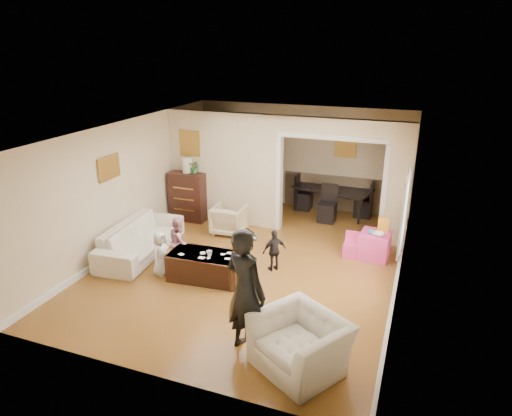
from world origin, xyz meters
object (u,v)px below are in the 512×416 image
at_px(dresser, 189,196).
at_px(coffee_table, 206,266).
at_px(table_lamp, 187,165).
at_px(dining_table, 333,200).
at_px(adult_person, 246,292).
at_px(armchair_front, 300,344).
at_px(armchair_back, 229,220).
at_px(coffee_cup, 209,253).
at_px(play_table, 375,245).
at_px(child_toddler, 274,250).
at_px(child_kneel_b, 180,242).
at_px(cyan_cup, 370,231).
at_px(sofa, 141,238).
at_px(child_kneel_a, 160,254).

xyz_separation_m(dresser, coffee_table, (1.70, -2.53, -0.34)).
xyz_separation_m(table_lamp, dining_table, (3.16, 1.65, -1.02)).
xyz_separation_m(dresser, adult_person, (3.13, -4.17, 0.33)).
relative_size(armchair_front, coffee_table, 0.85).
bearing_deg(dining_table, armchair_back, -120.05).
relative_size(dresser, adult_person, 0.64).
xyz_separation_m(coffee_cup, play_table, (2.65, 1.99, -0.27)).
xyz_separation_m(play_table, dining_table, (-1.30, 2.24, 0.06)).
bearing_deg(child_toddler, table_lamp, -78.12).
bearing_deg(child_kneel_b, armchair_front, -150.07).
xyz_separation_m(armchair_back, coffee_cup, (0.56, -2.13, 0.22)).
bearing_deg(armchair_front, cyan_cup, 114.83).
height_order(sofa, table_lamp, table_lamp).
bearing_deg(child_kneel_a, coffee_table, -75.24).
bearing_deg(child_kneel_a, dining_table, -23.23).
bearing_deg(cyan_cup, child_kneel_b, -154.62).
bearing_deg(armchair_back, child_toddler, 136.81).
bearing_deg(cyan_cup, coffee_cup, -142.75).
height_order(sofa, coffee_table, sofa).
relative_size(adult_person, child_kneel_a, 2.18).
bearing_deg(sofa, table_lamp, -4.81).
xyz_separation_m(cyan_cup, child_toddler, (-1.60, -1.14, -0.17)).
distance_m(sofa, dresser, 2.06).
xyz_separation_m(armchair_front, table_lamp, (-3.93, 4.27, 0.99)).
bearing_deg(play_table, armchair_front, -98.06).
bearing_deg(armchair_back, coffee_cup, 102.88).
distance_m(armchair_front, child_kneel_a, 3.47).
height_order(dresser, cyan_cup, dresser).
bearing_deg(play_table, child_kneel_a, -149.87).
height_order(sofa, play_table, sofa).
bearing_deg(dining_table, adult_person, -78.06).
height_order(coffee_cup, play_table, coffee_cup).
bearing_deg(table_lamp, child_kneel_b, -65.75).
relative_size(armchair_back, child_toddler, 0.87).
height_order(sofa, armchair_back, sofa).
relative_size(play_table, child_toddler, 0.69).
relative_size(coffee_table, child_kneel_b, 1.34).
relative_size(armchair_front, adult_person, 0.61).
height_order(armchair_back, armchair_front, armchair_front).
height_order(coffee_cup, child_kneel_a, child_kneel_a).
height_order(cyan_cup, child_toddler, child_toddler).
xyz_separation_m(armchair_front, adult_person, (-0.80, 0.10, 0.56)).
bearing_deg(child_kneel_b, cyan_cup, -89.87).
bearing_deg(adult_person, sofa, -9.85).
xyz_separation_m(play_table, child_kneel_b, (-3.45, -1.64, 0.22)).
bearing_deg(coffee_cup, cyan_cup, 37.25).
distance_m(armchair_back, table_lamp, 1.68).
distance_m(coffee_cup, child_toddler, 1.25).
xyz_separation_m(play_table, child_toddler, (-1.70, -1.19, 0.14)).
relative_size(armchair_front, child_kneel_b, 1.14).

